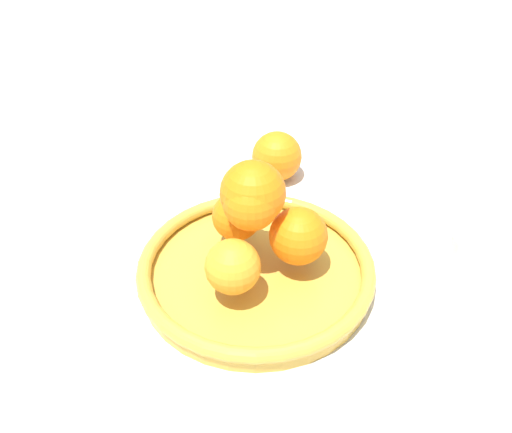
# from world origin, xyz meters

# --- Properties ---
(ground_plane) EXTENTS (4.00, 4.00, 0.00)m
(ground_plane) POSITION_xyz_m (0.00, 0.00, 0.00)
(ground_plane) COLOR beige
(fruit_bowl) EXTENTS (0.30, 0.30, 0.03)m
(fruit_bowl) POSITION_xyz_m (0.00, 0.00, 0.02)
(fruit_bowl) COLOR gold
(fruit_bowl) RESTS_ON ground_plane
(orange_pile) EXTENTS (0.16, 0.15, 0.13)m
(orange_pile) POSITION_xyz_m (0.00, 0.00, 0.09)
(orange_pile) COLOR orange
(orange_pile) RESTS_ON fruit_bowl
(stray_orange) EXTENTS (0.08, 0.08, 0.08)m
(stray_orange) POSITION_xyz_m (0.12, 0.21, 0.04)
(stray_orange) COLOR orange
(stray_orange) RESTS_ON ground_plane
(drinking_glass) EXTENTS (0.06, 0.06, 0.09)m
(drinking_glass) POSITION_xyz_m (0.23, -0.12, 0.04)
(drinking_glass) COLOR silver
(drinking_glass) RESTS_ON ground_plane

